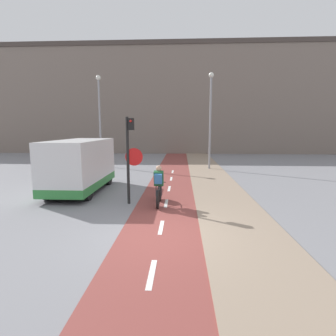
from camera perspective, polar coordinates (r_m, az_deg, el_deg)
ground_plane at (r=7.46m, az=-1.79°, el=-14.32°), size 120.00×120.00×0.00m
bike_lane at (r=7.46m, az=-1.78°, el=-14.24°), size 2.26×60.00×0.02m
sidewalk_strip at (r=7.63m, az=16.46°, el=-13.94°), size 2.40×60.00×0.05m
building_row_background at (r=32.73m, az=1.98°, el=14.48°), size 60.00×5.20×12.44m
traffic_light_pole at (r=10.04m, az=-8.31°, el=3.68°), size 0.67×0.25×3.33m
street_lamp_far at (r=20.77m, az=-14.67°, el=11.78°), size 0.36×0.36×6.77m
street_lamp_sidewalk at (r=18.84m, az=9.22°, el=12.13°), size 0.36×0.36×6.67m
cyclist_near at (r=9.96m, az=-2.02°, el=-4.05°), size 0.46×1.69×1.53m
van at (r=12.70m, az=-18.49°, el=0.34°), size 1.94×4.68×2.38m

